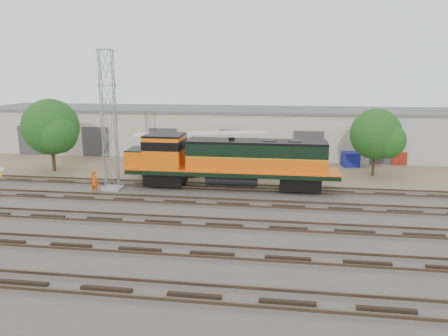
# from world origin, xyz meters

# --- Properties ---
(ground) EXTENTS (140.00, 140.00, 0.00)m
(ground) POSITION_xyz_m (0.00, 0.00, 0.00)
(ground) COLOR #47423A
(ground) RESTS_ON ground
(dirt_strip) EXTENTS (80.00, 16.00, 0.02)m
(dirt_strip) POSITION_xyz_m (0.00, 15.00, 0.01)
(dirt_strip) COLOR #726047
(dirt_strip) RESTS_ON ground
(tracks) EXTENTS (80.00, 20.40, 0.28)m
(tracks) POSITION_xyz_m (0.00, -3.00, 0.08)
(tracks) COLOR black
(tracks) RESTS_ON ground
(warehouse) EXTENTS (58.40, 10.40, 5.30)m
(warehouse) POSITION_xyz_m (0.04, 22.98, 2.65)
(warehouse) COLOR beige
(warehouse) RESTS_ON ground
(locomotive) EXTENTS (17.49, 3.07, 4.20)m
(locomotive) POSITION_xyz_m (2.98, 6.00, 2.41)
(locomotive) COLOR black
(locomotive) RESTS_ON tracks
(signal_tower) EXTENTS (1.66, 1.66, 11.26)m
(signal_tower) POSITION_xyz_m (-6.52, 4.56, 5.48)
(signal_tower) COLOR gray
(signal_tower) RESTS_ON ground
(worker) EXTENTS (0.79, 0.63, 1.90)m
(worker) POSITION_xyz_m (-7.39, 3.03, 0.95)
(worker) COLOR #D44B0B
(worker) RESTS_ON ground
(semi_trailer) EXTENTS (12.89, 6.42, 3.92)m
(semi_trailer) POSITION_xyz_m (0.09, 11.29, 2.46)
(semi_trailer) COLOR silver
(semi_trailer) RESTS_ON ground
(dumpster_blue) EXTENTS (1.85, 1.77, 1.50)m
(dumpster_blue) POSITION_xyz_m (14.24, 16.44, 0.75)
(dumpster_blue) COLOR navy
(dumpster_blue) RESTS_ON ground
(dumpster_red) EXTENTS (1.61, 1.52, 1.40)m
(dumpster_red) POSITION_xyz_m (19.34, 18.40, 0.70)
(dumpster_red) COLOR maroon
(dumpster_red) RESTS_ON ground
(tree_west) EXTENTS (5.66, 5.39, 7.05)m
(tree_west) POSITION_xyz_m (-14.55, 9.90, 4.21)
(tree_west) COLOR #382619
(tree_west) RESTS_ON ground
(tree_mid) EXTENTS (4.02, 3.83, 3.83)m
(tree_mid) POSITION_xyz_m (-1.68, 10.55, 1.59)
(tree_mid) COLOR #382619
(tree_mid) RESTS_ON ground
(tree_east) EXTENTS (4.88, 4.65, 6.28)m
(tree_east) POSITION_xyz_m (16.03, 12.30, 3.83)
(tree_east) COLOR #382619
(tree_east) RESTS_ON ground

